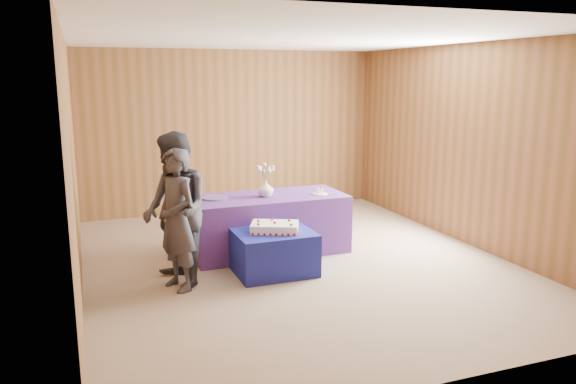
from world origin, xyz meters
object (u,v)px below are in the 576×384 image
vase (266,189)px  cake_table (274,253)px  serving_table (268,224)px  sheet_cake (275,227)px  guest_left (177,220)px  guest_right (176,210)px

vase → cake_table: bearing=-101.2°
serving_table → vase: size_ratio=9.58×
sheet_cake → guest_left: (-1.14, -0.12, 0.22)m
sheet_cake → guest_right: (-1.13, -0.01, 0.30)m
guest_left → guest_right: (0.01, 0.11, 0.08)m
guest_left → serving_table: bearing=102.1°
cake_table → vase: 1.00m
cake_table → vase: vase is taller
vase → guest_right: size_ratio=0.12×
serving_table → guest_left: size_ratio=1.30×
serving_table → sheet_cake: serving_table is taller
serving_table → guest_right: (-1.31, -0.80, 0.47)m
cake_table → guest_left: size_ratio=0.58×
serving_table → sheet_cake: bearing=-103.4°
cake_table → vase: bearing=78.4°
sheet_cake → guest_left: size_ratio=0.43×
vase → guest_left: 1.56m
serving_table → sheet_cake: 0.83m
vase → guest_left: size_ratio=0.14×
cake_table → serving_table: bearing=76.1°
serving_table → vase: bearing=-144.9°
cake_table → guest_left: 1.24m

